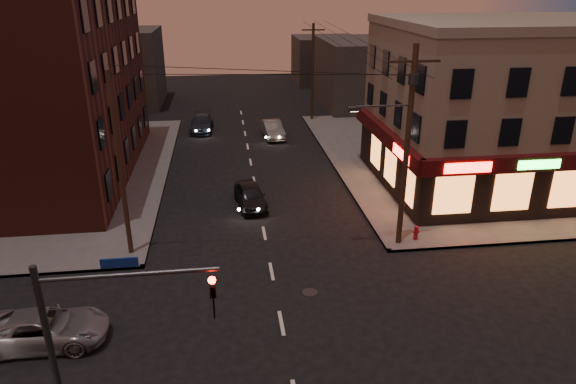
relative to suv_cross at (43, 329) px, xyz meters
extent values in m
plane|color=black|center=(8.98, 0.06, -0.66)|extent=(120.00, 120.00, 0.00)
cube|color=#514F4C|center=(26.98, 19.06, -0.58)|extent=(24.00, 28.00, 0.15)
cube|color=gray|center=(24.98, 13.56, 4.49)|extent=(15.00, 12.00, 10.00)
cube|color=gray|center=(24.98, 13.56, 9.74)|extent=(15.20, 12.20, 0.50)
cube|color=black|center=(24.98, 7.61, 1.19)|extent=(15.12, 0.25, 3.40)
cube|color=black|center=(17.53, 13.56, 1.19)|extent=(0.25, 12.12, 3.40)
cube|color=#3E090B|center=(24.98, 7.31, 2.99)|extent=(15.60, 0.50, 0.90)
cube|color=#3E090B|center=(17.23, 13.56, 2.99)|extent=(0.50, 12.60, 0.90)
cube|color=#FF140C|center=(19.68, 7.04, 2.99)|extent=(2.60, 0.06, 0.55)
cube|color=#26FF3F|center=(23.68, 7.04, 2.99)|extent=(2.40, 0.06, 0.50)
cube|color=#FF140C|center=(16.96, 9.76, 2.99)|extent=(0.06, 2.60, 0.55)
cube|color=orange|center=(24.38, 7.46, 1.29)|extent=(12.40, 0.08, 2.20)
cube|color=orange|center=(17.38, 12.56, 1.29)|extent=(0.08, 8.40, 2.20)
cube|color=#4B1F18|center=(-5.52, 19.06, 5.99)|extent=(12.00, 20.00, 13.00)
cube|color=#3F3D3A|center=(22.98, 38.06, 2.84)|extent=(10.00, 12.00, 7.00)
cube|color=#3F3D3A|center=(-4.02, 42.06, 3.34)|extent=(9.00, 10.00, 8.00)
cube|color=#3F3D3A|center=(20.98, 52.06, 2.34)|extent=(8.00, 8.00, 6.00)
cylinder|color=#382619|center=(15.78, 5.86, 4.49)|extent=(0.28, 0.28, 10.00)
cube|color=#382619|center=(15.78, 5.86, 8.69)|extent=(2.40, 0.12, 0.12)
cylinder|color=#333538|center=(15.78, 5.86, 7.89)|extent=(0.44, 0.44, 0.50)
cylinder|color=#333538|center=(14.48, 5.86, 6.69)|extent=(2.60, 0.10, 0.10)
cube|color=#333538|center=(13.08, 5.86, 6.59)|extent=(0.60, 0.25, 0.18)
cube|color=#FFD88C|center=(13.08, 5.86, 6.49)|extent=(0.35, 0.15, 0.04)
cylinder|color=#382619|center=(15.78, 32.06, 3.99)|extent=(0.26, 0.26, 9.00)
cylinder|color=#382619|center=(2.18, 6.56, 3.99)|extent=(0.24, 0.24, 9.00)
cylinder|color=#333538|center=(2.38, -5.54, 2.54)|extent=(0.18, 0.18, 6.40)
cylinder|color=#333538|center=(4.58, -5.54, 5.34)|extent=(4.40, 0.12, 0.12)
imported|color=black|center=(6.58, -5.54, 4.84)|extent=(0.16, 0.20, 1.00)
sphere|color=#FF0C05|center=(6.58, -5.66, 5.09)|extent=(0.20, 0.20, 0.20)
cube|color=navy|center=(4.38, -5.54, 5.69)|extent=(0.90, 0.05, 0.25)
imported|color=gray|center=(0.00, 0.00, 0.00)|extent=(4.73, 2.21, 1.31)
imported|color=black|center=(8.48, 11.83, 0.04)|extent=(2.11, 4.22, 1.38)
imported|color=slate|center=(11.32, 26.54, 0.07)|extent=(1.94, 4.51, 1.44)
imported|color=#1A2534|center=(5.11, 29.54, 0.03)|extent=(2.17, 4.83, 1.37)
cylinder|color=maroon|center=(16.78, 6.06, -0.19)|extent=(0.25, 0.25, 0.63)
sphere|color=maroon|center=(16.78, 6.06, 0.15)|extent=(0.25, 0.25, 0.25)
cylinder|color=maroon|center=(16.78, 6.06, -0.07)|extent=(0.34, 0.15, 0.13)
cylinder|color=maroon|center=(16.78, 6.06, -0.07)|extent=(0.15, 0.34, 0.13)
camera|label=1|loc=(7.05, -16.85, 12.02)|focal=32.00mm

